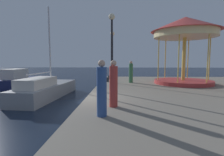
% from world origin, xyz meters
% --- Properties ---
extents(ground_plane, '(120.00, 120.00, 0.00)m').
position_xyz_m(ground_plane, '(0.00, 0.00, 0.00)').
color(ground_plane, black).
extents(sailboat_grey, '(2.48, 6.95, 6.65)m').
position_xyz_m(sailboat_grey, '(-3.60, 3.11, 0.62)').
color(sailboat_grey, gray).
rests_on(sailboat_grey, ground).
extents(motorboat_navy, '(2.72, 5.09, 1.87)m').
position_xyz_m(motorboat_navy, '(-8.69, 8.23, 0.69)').
color(motorboat_navy, '#19214C').
rests_on(motorboat_navy, ground).
extents(carousel, '(5.41, 5.41, 5.38)m').
position_xyz_m(carousel, '(6.98, 5.37, 4.83)').
color(carousel, '#B23333').
rests_on(carousel, quay_dock).
extents(lamp_post_near_edge, '(0.36, 0.36, 4.57)m').
position_xyz_m(lamp_post_near_edge, '(1.27, 1.15, 3.90)').
color(lamp_post_near_edge, black).
rests_on(lamp_post_near_edge, quay_dock).
extents(lamp_post_mid_promenade, '(0.36, 0.36, 4.34)m').
position_xyz_m(lamp_post_mid_promenade, '(1.12, 5.75, 3.77)').
color(lamp_post_mid_promenade, black).
rests_on(lamp_post_mid_promenade, quay_dock).
extents(bollard_center, '(0.24, 0.24, 0.40)m').
position_xyz_m(bollard_center, '(0.69, 8.44, 1.00)').
color(bollard_center, '#2D2D33').
rests_on(bollard_center, quay_dock).
extents(bollard_south, '(0.24, 0.24, 0.40)m').
position_xyz_m(bollard_south, '(0.66, 6.40, 1.00)').
color(bollard_south, '#2D2D33').
rests_on(bollard_south, quay_dock).
extents(bollard_north, '(0.24, 0.24, 0.40)m').
position_xyz_m(bollard_north, '(0.54, 1.46, 1.00)').
color(bollard_north, '#2D2D33').
rests_on(bollard_north, quay_dock).
extents(person_near_carousel, '(0.34, 0.34, 1.92)m').
position_xyz_m(person_near_carousel, '(1.12, -3.22, 1.70)').
color(person_near_carousel, '#2D4C8C').
rests_on(person_near_carousel, quay_dock).
extents(person_far_corner, '(0.34, 0.34, 1.91)m').
position_xyz_m(person_far_corner, '(1.48, -1.99, 1.70)').
color(person_far_corner, '#B23833').
rests_on(person_far_corner, quay_dock).
extents(person_by_the_water, '(0.34, 0.34, 1.88)m').
position_xyz_m(person_by_the_water, '(2.72, 5.90, 1.68)').
color(person_by_the_water, '#387247').
rests_on(person_by_the_water, quay_dock).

